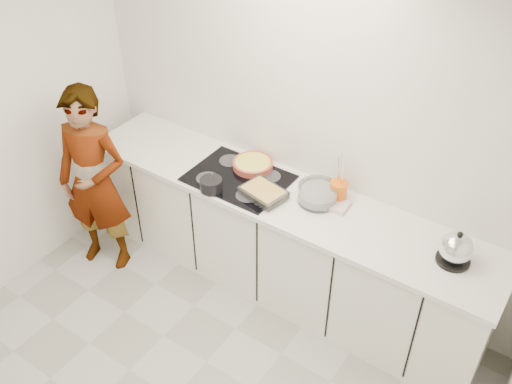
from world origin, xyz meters
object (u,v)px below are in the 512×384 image
Objects in this scene: baking_dish at (263,192)px; mixing_bowl at (318,194)px; hob at (239,178)px; cook at (94,182)px; utensil_crock at (338,191)px; tart_dish at (253,164)px; kettle at (456,249)px; saucepan at (211,184)px.

mixing_bowl is (0.34, 0.18, 0.01)m from baking_dish.
cook reaches higher than hob.
utensil_crock is (0.72, 0.19, 0.07)m from hob.
hob is at bearing -94.68° from tart_dish.
hob is 0.29m from baking_dish.
kettle reaches higher than tart_dish.
kettle reaches higher than saucepan.
kettle reaches higher than hob.
saucepan reaches higher than utensil_crock.
saucepan is 0.13× the size of cook.
saucepan is 0.76m from mixing_bowl.
kettle is 0.89m from utensil_crock.
saucepan is at bearing -102.50° from tart_dish.
hob is at bearing -165.51° from utensil_crock.
baking_dish is (0.35, 0.15, -0.01)m from saucepan.
cook is at bearing -144.90° from tart_dish.
saucepan is at bearing -170.65° from kettle.
tart_dish is 1.59m from kettle.
hob is at bearing 72.09° from saucepan.
cook reaches higher than mixing_bowl.
hob is 4.65× the size of utensil_crock.
tart_dish is at bearing 175.64° from kettle.
baking_dish is at bearing -16.63° from hob.
hob is 0.45× the size of cook.
tart_dish is 0.60m from mixing_bowl.
cook is at bearing -158.45° from mixing_bowl.
kettle reaches higher than mixing_bowl.
mixing_bowl is at bearing 3.26° from cook.
saucepan reaches higher than baking_dish.
utensil_crock reaches higher than hob.
kettle is (1.60, 0.05, 0.09)m from hob.
cook reaches higher than kettle.
hob is 0.25m from saucepan.
mixing_bowl is at bearing 177.08° from kettle.
mixing_bowl is at bearing 25.38° from saucepan.
utensil_crock is at bearing 170.85° from kettle.
tart_dish is at bearing 85.32° from hob.
tart_dish is 1.12× the size of mixing_bowl.
cook reaches higher than utensil_crock.
kettle is 2.66m from cook.
cook is (-1.00, -0.70, -0.16)m from tart_dish.
mixing_bowl reaches higher than hob.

